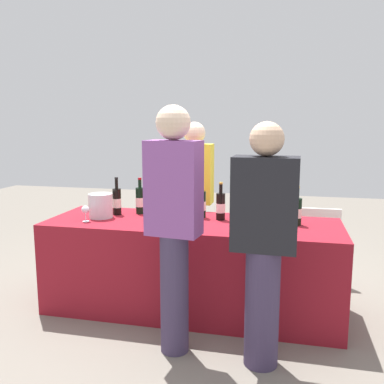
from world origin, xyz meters
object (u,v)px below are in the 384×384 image
(wine_glass_2, at_px, (273,217))
(menu_board, at_px, (311,245))
(wine_bottle_1, at_px, (140,200))
(wine_bottle_2, at_px, (202,204))
(guest_0, at_px, (174,220))
(server_pouring, at_px, (194,195))
(wine_bottle_0, at_px, (117,201))
(ice_bucket, at_px, (101,206))
(guest_1, at_px, (264,239))
(wine_bottle_3, at_px, (221,206))
(wine_bottle_4, at_px, (275,211))
(wine_bottle_5, at_px, (297,211))
(wine_glass_1, at_px, (249,216))
(wine_glass_0, at_px, (85,210))

(wine_glass_2, distance_m, menu_board, 1.20)
(wine_bottle_1, relative_size, menu_board, 0.44)
(wine_bottle_2, height_order, guest_0, guest_0)
(server_pouring, bearing_deg, menu_board, -169.46)
(wine_bottle_0, xyz_separation_m, ice_bucket, (-0.09, -0.14, -0.02))
(wine_bottle_2, height_order, guest_1, guest_1)
(wine_bottle_2, relative_size, wine_glass_2, 2.36)
(wine_bottle_2, bearing_deg, guest_0, -91.09)
(wine_bottle_3, bearing_deg, wine_bottle_0, -179.57)
(wine_bottle_4, height_order, server_pouring, server_pouring)
(wine_bottle_0, xyz_separation_m, server_pouring, (0.58, 0.60, -0.02))
(wine_bottle_5, relative_size, server_pouring, 0.20)
(guest_0, bearing_deg, wine_glass_1, 57.47)
(wine_bottle_0, xyz_separation_m, wine_bottle_3, (0.94, 0.01, -0.00))
(wine_bottle_0, distance_m, ice_bucket, 0.17)
(wine_bottle_1, height_order, wine_bottle_5, wine_bottle_1)
(wine_glass_0, height_order, guest_1, guest_1)
(wine_bottle_0, height_order, wine_glass_2, wine_bottle_0)
(wine_bottle_3, relative_size, ice_bucket, 1.54)
(wine_bottle_2, xyz_separation_m, wine_bottle_4, (0.63, -0.09, -0.01))
(wine_bottle_1, height_order, server_pouring, server_pouring)
(server_pouring, relative_size, guest_0, 0.94)
(wine_glass_1, height_order, ice_bucket, ice_bucket)
(guest_1, bearing_deg, wine_bottle_5, 76.51)
(wine_bottle_4, bearing_deg, wine_bottle_5, -2.13)
(wine_bottle_0, distance_m, wine_bottle_2, 0.76)
(wine_glass_1, xyz_separation_m, guest_0, (-0.46, -0.54, 0.07))
(wine_bottle_3, bearing_deg, guest_1, -63.86)
(wine_bottle_2, xyz_separation_m, server_pouring, (-0.18, 0.54, -0.02))
(ice_bucket, height_order, server_pouring, server_pouring)
(wine_bottle_2, bearing_deg, wine_bottle_0, -175.91)
(wine_bottle_0, xyz_separation_m, wine_bottle_5, (1.56, -0.04, -0.01))
(wine_bottle_3, xyz_separation_m, ice_bucket, (-1.03, -0.15, -0.01))
(wine_bottle_2, relative_size, ice_bucket, 1.57)
(wine_bottle_4, xyz_separation_m, wine_glass_0, (-1.54, -0.28, -0.01))
(wine_bottle_4, xyz_separation_m, guest_0, (-0.64, -0.76, 0.07))
(wine_bottle_1, relative_size, wine_glass_2, 2.36)
(wine_glass_0, relative_size, guest_1, 0.08)
(wine_glass_1, distance_m, menu_board, 1.27)
(ice_bucket, bearing_deg, wine_bottle_0, 57.03)
(wine_bottle_5, relative_size, guest_0, 0.19)
(wine_bottle_1, distance_m, wine_bottle_4, 1.21)
(ice_bucket, distance_m, menu_board, 2.11)
(wine_bottle_5, xyz_separation_m, server_pouring, (-0.98, 0.63, -0.01))
(wine_bottle_4, xyz_separation_m, wine_glass_1, (-0.19, -0.22, -0.00))
(wine_bottle_3, distance_m, menu_board, 1.23)
(wine_bottle_0, bearing_deg, menu_board, 24.48)
(wine_bottle_2, height_order, server_pouring, server_pouring)
(wine_bottle_0, bearing_deg, wine_bottle_1, 24.86)
(wine_bottle_0, distance_m, wine_bottle_4, 1.39)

